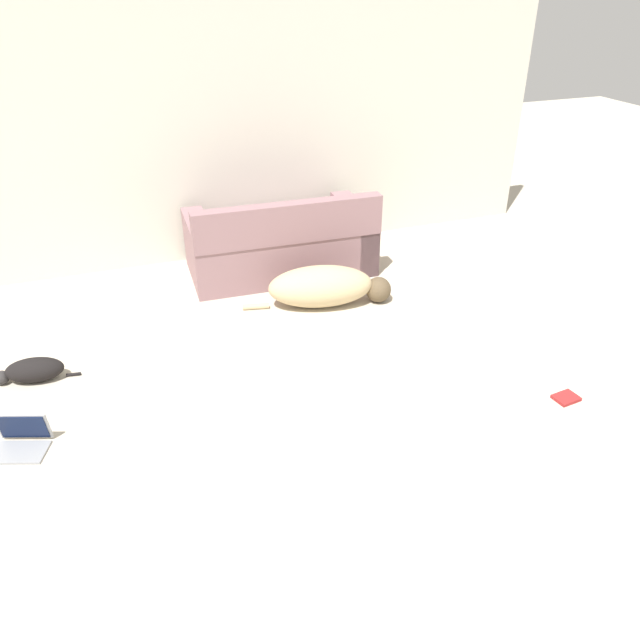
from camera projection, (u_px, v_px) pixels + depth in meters
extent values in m
plane|color=#BCB29E|center=(418.00, 602.00, 2.93)|extent=(20.00, 20.00, 0.00)
cube|color=beige|center=(209.00, 133.00, 5.84)|extent=(6.97, 0.06, 2.45)
cube|color=gray|center=(280.00, 249.00, 6.01)|extent=(1.75, 0.94, 0.44)
cube|color=gray|center=(289.00, 223.00, 5.50)|extent=(1.72, 0.21, 0.36)
cube|color=gray|center=(354.00, 233.00, 6.18)|extent=(0.24, 0.88, 0.58)
cube|color=gray|center=(200.00, 252.00, 5.77)|extent=(0.24, 0.88, 0.58)
ellipsoid|color=tan|center=(321.00, 286.00, 5.40)|extent=(0.97, 0.58, 0.36)
sphere|color=brown|center=(378.00, 290.00, 5.49)|extent=(0.27, 0.27, 0.23)
cylinder|color=tan|center=(256.00, 307.00, 5.41)|extent=(0.23, 0.10, 0.05)
ellipsoid|color=black|center=(35.00, 370.00, 4.45)|extent=(0.43, 0.25, 0.18)
sphere|color=#2D2B2B|center=(2.00, 378.00, 4.43)|extent=(0.12, 0.12, 0.10)
cylinder|color=black|center=(74.00, 374.00, 4.54)|extent=(0.10, 0.04, 0.02)
cube|color=gray|center=(20.00, 452.00, 3.82)|extent=(0.37, 0.30, 0.02)
cube|color=gray|center=(23.00, 426.00, 3.87)|extent=(0.32, 0.15, 0.20)
cube|color=#0F1938|center=(23.00, 427.00, 3.86)|extent=(0.29, 0.14, 0.18)
cube|color=maroon|center=(566.00, 398.00, 4.29)|extent=(0.18, 0.15, 0.02)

